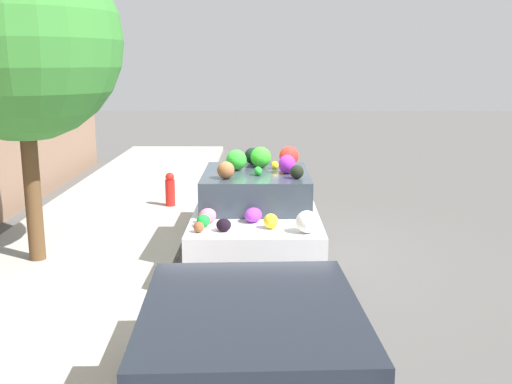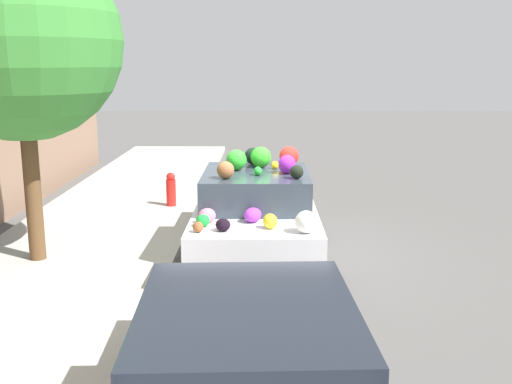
{
  "view_description": "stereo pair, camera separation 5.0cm",
  "coord_description": "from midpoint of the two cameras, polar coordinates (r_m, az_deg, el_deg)",
  "views": [
    {
      "loc": [
        -9.14,
        -0.2,
        3.04
      ],
      "look_at": [
        0.0,
        -0.14,
        1.07
      ],
      "focal_mm": 42.0,
      "sensor_mm": 36.0,
      "label": 1
    },
    {
      "loc": [
        -9.14,
        -0.25,
        3.04
      ],
      "look_at": [
        0.0,
        -0.14,
        1.07
      ],
      "focal_mm": 42.0,
      "sensor_mm": 36.0,
      "label": 2
    }
  ],
  "objects": [
    {
      "name": "sidewalk_curb",
      "position": [
        10.05,
        -16.36,
        -5.55
      ],
      "size": [
        24.0,
        3.2,
        0.13
      ],
      "color": "#B2ADA3",
      "rests_on": "ground"
    },
    {
      "name": "art_car",
      "position": [
        9.38,
        0.16,
        -1.86
      ],
      "size": [
        4.15,
        1.86,
        1.74
      ],
      "rotation": [
        0.0,
        0.0,
        -0.0
      ],
      "color": "silver",
      "rests_on": "ground"
    },
    {
      "name": "fire_hydrant",
      "position": [
        12.52,
        -7.99,
        0.25
      ],
      "size": [
        0.2,
        0.2,
        0.7
      ],
      "color": "red",
      "rests_on": "sidewalk_curb"
    },
    {
      "name": "street_tree",
      "position": [
        9.28,
        -21.34,
        13.25
      ],
      "size": [
        2.86,
        2.86,
        4.65
      ],
      "color": "brown",
      "rests_on": "sidewalk_curb"
    },
    {
      "name": "ground_plane",
      "position": [
        9.64,
        -0.7,
        -6.21
      ],
      "size": [
        60.0,
        60.0,
        0.0
      ],
      "primitive_type": "plane",
      "color": "#565451"
    }
  ]
}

